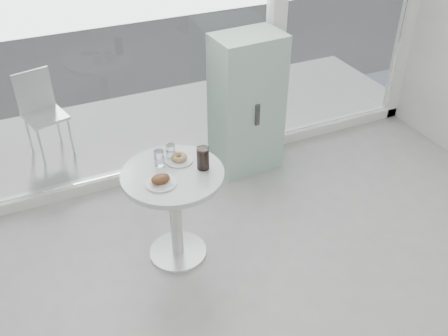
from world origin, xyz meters
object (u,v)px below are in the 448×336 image
main_table (174,198)px  water_tumbler_b (171,153)px  patio_chair (41,108)px  plate_fritter (161,180)px  cola_glass (203,159)px  mint_cabinet (247,105)px  plate_donut (179,159)px  water_tumbler_a (159,159)px

main_table → water_tumbler_b: 0.32m
patio_chair → water_tumbler_b: (0.73, -1.69, 0.31)m
plate_fritter → cola_glass: size_ratio=1.27×
cola_glass → mint_cabinet: bearing=48.9°
plate_donut → plate_fritter: bearing=-134.6°
water_tumbler_b → cola_glass: cola_glass is taller
patio_chair → cola_glass: cola_glass is taller
water_tumbler_a → cola_glass: cola_glass is taller
plate_donut → water_tumbler_a: bearing=176.1°
plate_donut → main_table: bearing=-128.5°
mint_cabinet → water_tumbler_a: bearing=-148.3°
main_table → plate_donut: 0.28m
plate_fritter → mint_cabinet: bearing=40.7°
plate_fritter → water_tumbler_b: (0.16, 0.26, 0.02)m
main_table → mint_cabinet: size_ratio=0.59×
main_table → plate_fritter: size_ratio=3.64×
patio_chair → water_tumbler_b: water_tumbler_b is taller
plate_fritter → plate_donut: bearing=45.4°
water_tumbler_b → cola_glass: (0.16, -0.21, 0.03)m
plate_donut → patio_chair: bearing=113.9°
main_table → cola_glass: 0.37m
patio_chair → cola_glass: size_ratio=4.88×
patio_chair → plate_fritter: (0.57, -1.94, 0.28)m
main_table → cola_glass: cola_glass is taller
main_table → water_tumbler_b: bearing=73.2°
main_table → mint_cabinet: mint_cabinet is taller
patio_chair → plate_donut: size_ratio=4.15×
main_table → plate_fritter: plate_fritter is taller
water_tumbler_a → cola_glass: (0.26, -0.16, 0.03)m
mint_cabinet → cola_glass: mint_cabinet is taller
plate_donut → water_tumbler_a: size_ratio=1.68×
plate_donut → water_tumbler_b: (-0.04, 0.05, 0.03)m
mint_cabinet → plate_fritter: (-1.12, -0.97, 0.14)m
patio_chair → water_tumbler_b: 1.86m
main_table → water_tumbler_b: size_ratio=6.79×
patio_chair → plate_donut: patio_chair is taller
plate_fritter → water_tumbler_b: water_tumbler_b is taller
water_tumbler_b → plate_donut: bearing=-51.9°
mint_cabinet → water_tumbler_b: size_ratio=11.50×
mint_cabinet → cola_glass: 1.23m
mint_cabinet → plate_fritter: 1.49m
plate_donut → water_tumbler_b: size_ratio=1.73×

